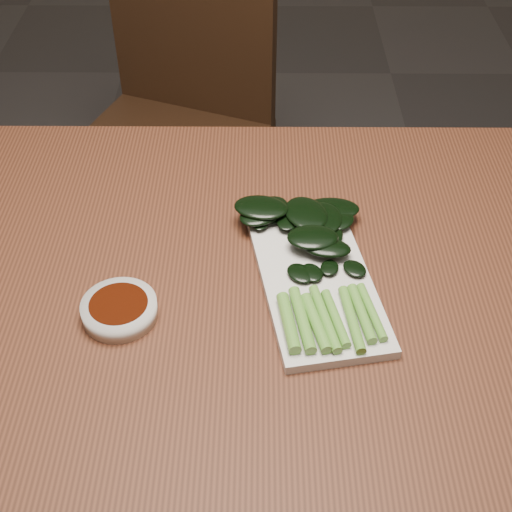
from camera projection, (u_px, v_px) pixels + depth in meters
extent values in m
cube|color=#4E2616|center=(248.00, 296.00, 0.98)|extent=(1.40, 0.80, 0.04)
cube|color=black|center=(164.00, 152.00, 1.77)|extent=(0.56, 0.56, 0.04)
cylinder|color=black|center=(74.00, 248.00, 1.84)|extent=(0.04, 0.04, 0.41)
cylinder|color=black|center=(206.00, 285.00, 1.74)|extent=(0.04, 0.04, 0.41)
cylinder|color=black|center=(143.00, 169.00, 2.10)|extent=(0.04, 0.04, 0.41)
cylinder|color=black|center=(260.00, 197.00, 2.00)|extent=(0.04, 0.04, 0.41)
cube|color=black|center=(192.00, 27.00, 1.74)|extent=(0.41, 0.18, 0.44)
cylinder|color=silver|center=(119.00, 310.00, 0.92)|extent=(0.10, 0.10, 0.02)
cylinder|color=#3C1205|center=(118.00, 304.00, 0.91)|extent=(0.08, 0.08, 0.00)
cube|color=silver|center=(315.00, 277.00, 0.97)|extent=(0.20, 0.32, 0.01)
cylinder|color=#62A238|center=(289.00, 323.00, 0.89)|extent=(0.03, 0.09, 0.02)
cylinder|color=#62A238|center=(302.00, 319.00, 0.89)|extent=(0.03, 0.11, 0.02)
cylinder|color=#62A238|center=(316.00, 323.00, 0.89)|extent=(0.04, 0.09, 0.01)
cylinder|color=#62A238|center=(325.00, 318.00, 0.90)|extent=(0.04, 0.11, 0.01)
cylinder|color=#62A238|center=(336.00, 318.00, 0.90)|extent=(0.03, 0.09, 0.01)
cylinder|color=#62A238|center=(352.00, 319.00, 0.90)|extent=(0.03, 0.11, 0.01)
cylinder|color=#62A238|center=(362.00, 313.00, 0.90)|extent=(0.03, 0.10, 0.01)
cylinder|color=#62A238|center=(372.00, 312.00, 0.91)|extent=(0.03, 0.10, 0.01)
ellipsoid|color=black|center=(264.00, 211.00, 1.04)|extent=(0.10, 0.10, 0.01)
ellipsoid|color=black|center=(331.00, 208.00, 1.05)|extent=(0.08, 0.05, 0.01)
ellipsoid|color=black|center=(262.00, 220.00, 1.04)|extent=(0.04, 0.05, 0.01)
ellipsoid|color=black|center=(323.00, 218.00, 1.03)|extent=(0.06, 0.08, 0.01)
ellipsoid|color=black|center=(268.00, 213.00, 1.05)|extent=(0.07, 0.07, 0.01)
ellipsoid|color=black|center=(306.00, 213.00, 1.04)|extent=(0.08, 0.09, 0.01)
ellipsoid|color=black|center=(326.00, 248.00, 0.98)|extent=(0.07, 0.05, 0.01)
ellipsoid|color=black|center=(342.00, 221.00, 1.03)|extent=(0.05, 0.05, 0.01)
ellipsoid|color=black|center=(261.00, 207.00, 1.04)|extent=(0.09, 0.07, 0.01)
ellipsoid|color=black|center=(290.00, 219.00, 1.04)|extent=(0.05, 0.06, 0.01)
ellipsoid|color=black|center=(313.00, 237.00, 0.99)|extent=(0.07, 0.05, 0.01)
ellipsoid|color=black|center=(330.00, 234.00, 1.02)|extent=(0.04, 0.06, 0.01)
ellipsoid|color=black|center=(355.00, 268.00, 0.97)|extent=(0.04, 0.05, 0.01)
ellipsoid|color=black|center=(300.00, 273.00, 0.96)|extent=(0.05, 0.05, 0.01)
ellipsoid|color=black|center=(312.00, 272.00, 0.96)|extent=(0.04, 0.04, 0.01)
ellipsoid|color=black|center=(330.00, 268.00, 0.97)|extent=(0.03, 0.04, 0.01)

